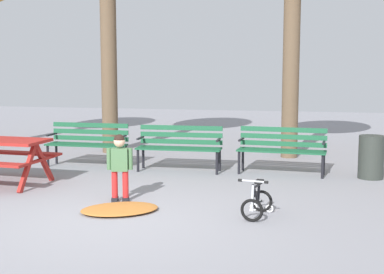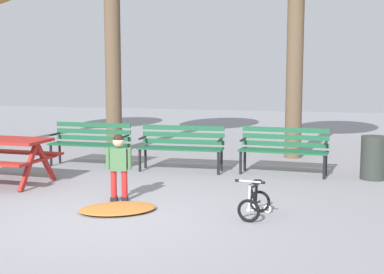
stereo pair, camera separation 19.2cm
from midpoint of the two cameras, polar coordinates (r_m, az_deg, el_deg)
ground at (r=7.20m, az=-9.60°, el=-8.52°), size 36.00×36.00×0.00m
park_bench_far_left at (r=10.95m, az=-11.39°, el=-0.38°), size 1.60×0.47×0.85m
park_bench_left at (r=10.25m, az=-1.84°, el=-0.76°), size 1.61×0.51×0.85m
park_bench_right at (r=10.08m, az=8.92°, el=-0.98°), size 1.63×0.56×0.85m
child_standing at (r=7.97m, az=-8.30°, el=-2.68°), size 0.37×0.21×0.99m
kids_bicycle at (r=7.21m, az=6.10°, el=-6.79°), size 0.43×0.60×0.54m
leaf_pile at (r=7.54m, az=-8.36°, el=-7.50°), size 1.29×1.18×0.07m
trash_bin at (r=10.03m, az=17.82°, el=-2.02°), size 0.44×0.44×0.76m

